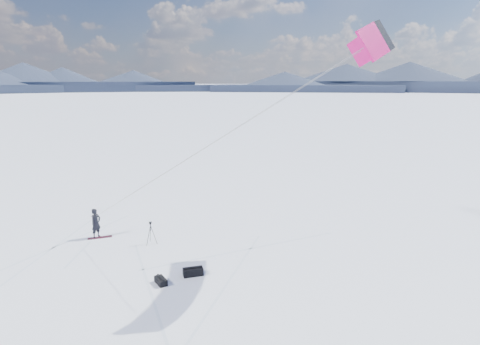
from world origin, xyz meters
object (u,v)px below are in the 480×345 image
(snowboard, at_px, (100,238))
(gear_bag_a, at_px, (193,272))
(snowkiter, at_px, (97,237))
(tripod, at_px, (151,230))
(gear_bag_b, at_px, (161,281))

(snowboard, xyz_separation_m, gear_bag_a, (7.20, -2.83, 0.17))
(snowkiter, bearing_deg, tripod, -77.47)
(gear_bag_b, bearing_deg, tripod, 164.33)
(snowkiter, relative_size, gear_bag_a, 1.70)
(gear_bag_b, bearing_deg, snowboard, -172.47)
(gear_bag_a, bearing_deg, snowboard, 126.39)
(tripod, height_order, gear_bag_a, tripod)
(snowboard, height_order, gear_bag_a, gear_bag_a)
(snowkiter, xyz_separation_m, gear_bag_b, (6.29, -4.04, 0.15))
(snowkiter, distance_m, tripod, 3.71)
(snowboard, relative_size, gear_bag_a, 1.31)
(snowkiter, relative_size, tripod, 1.34)
(gear_bag_a, relative_size, gear_bag_b, 1.27)
(snowboard, relative_size, gear_bag_b, 1.67)
(gear_bag_a, bearing_deg, snowkiter, 126.79)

